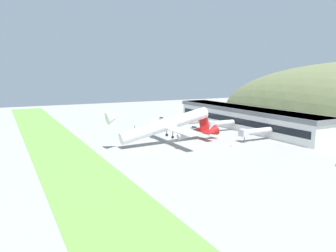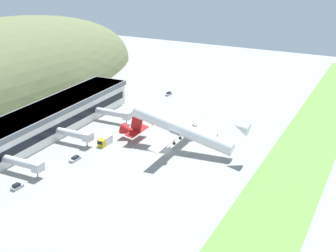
# 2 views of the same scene
# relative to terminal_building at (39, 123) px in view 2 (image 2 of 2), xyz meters

# --- Properties ---
(ground_plane) EXTENTS (359.15, 359.15, 0.00)m
(ground_plane) POSITION_rel_terminal_building_xyz_m (9.69, -47.96, -6.18)
(ground_plane) COLOR gray
(grass_strip_foreground) EXTENTS (323.24, 21.69, 0.08)m
(grass_strip_foreground) POSITION_rel_terminal_building_xyz_m (9.69, -92.24, -6.14)
(grass_strip_foreground) COLOR #669342
(grass_strip_foreground) RESTS_ON ground_plane
(terminal_building) EXTENTS (99.13, 16.34, 10.90)m
(terminal_building) POSITION_rel_terminal_building_xyz_m (0.00, 0.00, 0.00)
(terminal_building) COLOR white
(terminal_building) RESTS_ON ground_plane
(jetway_0) EXTENTS (3.38, 15.35, 5.43)m
(jetway_0) POSITION_rel_terminal_building_xyz_m (-25.69, -16.12, -2.19)
(jetway_0) COLOR silver
(jetway_0) RESTS_ON ground_plane
(jetway_1) EXTENTS (3.38, 15.11, 5.43)m
(jetway_1) POSITION_rel_terminal_building_xyz_m (1.10, -15.99, -2.19)
(jetway_1) COLOR silver
(jetway_1) RESTS_ON ground_plane
(jetway_2) EXTENTS (3.38, 16.43, 5.43)m
(jetway_2) POSITION_rel_terminal_building_xyz_m (26.35, -16.68, -2.19)
(jetway_2) COLOR silver
(jetway_2) RESTS_ON ground_plane
(cargo_airplane) EXTENTS (37.28, 49.81, 14.85)m
(cargo_airplane) POSITION_rel_terminal_building_xyz_m (14.30, -51.52, 1.31)
(cargo_airplane) COLOR white
(service_car_0) EXTENTS (3.97, 2.13, 1.64)m
(service_car_0) POSITION_rel_terminal_building_xyz_m (-33.86, -20.04, -5.51)
(service_car_0) COLOR #999EA3
(service_car_0) RESTS_ON ground_plane
(service_car_1) EXTENTS (4.63, 2.14, 1.40)m
(service_car_1) POSITION_rel_terminal_building_xyz_m (-10.11, -23.79, -5.60)
(service_car_1) COLOR #999EA3
(service_car_1) RESTS_ON ground_plane
(service_car_2) EXTENTS (4.23, 1.96, 1.51)m
(service_car_2) POSITION_rel_terminal_building_xyz_m (69.04, -20.03, -5.56)
(service_car_2) COLOR #999EA3
(service_car_2) RESTS_ON ground_plane
(fuel_truck) EXTENTS (6.24, 2.86, 3.01)m
(fuel_truck) POSITION_rel_terminal_building_xyz_m (5.58, -25.54, -4.72)
(fuel_truck) COLOR gold
(fuel_truck) RESTS_ON ground_plane
(traffic_cone_0) EXTENTS (0.52, 0.52, 0.58)m
(traffic_cone_0) POSITION_rel_terminal_building_xyz_m (30.00, -32.04, -5.90)
(traffic_cone_0) COLOR orange
(traffic_cone_0) RESTS_ON ground_plane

